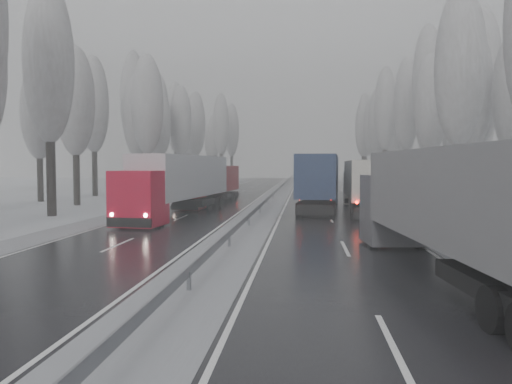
% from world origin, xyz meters
% --- Properties ---
extents(ground, '(260.00, 260.00, 0.00)m').
position_xyz_m(ground, '(0.00, 0.00, 0.00)').
color(ground, silver).
rests_on(ground, ground).
extents(carriageway_right, '(7.50, 200.00, 0.03)m').
position_xyz_m(carriageway_right, '(5.25, 30.00, 0.01)').
color(carriageway_right, black).
rests_on(carriageway_right, ground).
extents(carriageway_left, '(7.50, 200.00, 0.03)m').
position_xyz_m(carriageway_left, '(-5.25, 30.00, 0.01)').
color(carriageway_left, black).
rests_on(carriageway_left, ground).
extents(median_slush, '(3.00, 200.00, 0.04)m').
position_xyz_m(median_slush, '(0.00, 30.00, 0.02)').
color(median_slush, '#92949A').
rests_on(median_slush, ground).
extents(shoulder_right, '(2.40, 200.00, 0.04)m').
position_xyz_m(shoulder_right, '(10.20, 30.00, 0.02)').
color(shoulder_right, '#92949A').
rests_on(shoulder_right, ground).
extents(shoulder_left, '(2.40, 200.00, 0.04)m').
position_xyz_m(shoulder_left, '(-10.20, 30.00, 0.02)').
color(shoulder_left, '#92949A').
rests_on(shoulder_left, ground).
extents(median_guardrail, '(0.12, 200.00, 0.76)m').
position_xyz_m(median_guardrail, '(0.00, 29.99, 0.60)').
color(median_guardrail, slate).
rests_on(median_guardrail, ground).
extents(tree_18, '(3.60, 3.60, 16.58)m').
position_xyz_m(tree_18, '(14.51, 27.03, 10.70)').
color(tree_18, black).
rests_on(tree_18, ground).
extents(tree_20, '(3.60, 3.60, 15.71)m').
position_xyz_m(tree_20, '(17.90, 35.17, 10.14)').
color(tree_20, black).
rests_on(tree_20, ground).
extents(tree_21, '(3.60, 3.60, 18.62)m').
position_xyz_m(tree_21, '(20.12, 39.17, 12.00)').
color(tree_21, black).
rests_on(tree_21, ground).
extents(tree_22, '(3.60, 3.60, 15.86)m').
position_xyz_m(tree_22, '(17.02, 45.60, 10.24)').
color(tree_22, black).
rests_on(tree_22, ground).
extents(tree_23, '(3.60, 3.60, 13.55)m').
position_xyz_m(tree_23, '(23.31, 49.60, 8.77)').
color(tree_23, black).
rests_on(tree_23, ground).
extents(tree_24, '(3.60, 3.60, 20.49)m').
position_xyz_m(tree_24, '(17.90, 51.02, 13.19)').
color(tree_24, black).
rests_on(tree_24, ground).
extents(tree_25, '(3.60, 3.60, 19.44)m').
position_xyz_m(tree_25, '(24.81, 55.02, 12.52)').
color(tree_25, black).
rests_on(tree_25, ground).
extents(tree_26, '(3.60, 3.60, 18.78)m').
position_xyz_m(tree_26, '(17.56, 61.27, 12.10)').
color(tree_26, black).
rests_on(tree_26, ground).
extents(tree_27, '(3.60, 3.60, 17.62)m').
position_xyz_m(tree_27, '(24.72, 65.27, 11.36)').
color(tree_27, black).
rests_on(tree_27, ground).
extents(tree_28, '(3.60, 3.60, 19.62)m').
position_xyz_m(tree_28, '(16.34, 71.95, 12.64)').
color(tree_28, black).
rests_on(tree_28, ground).
extents(tree_29, '(3.60, 3.60, 18.11)m').
position_xyz_m(tree_29, '(23.71, 75.95, 11.67)').
color(tree_29, black).
rests_on(tree_29, ground).
extents(tree_30, '(3.60, 3.60, 17.86)m').
position_xyz_m(tree_30, '(16.56, 81.70, 11.52)').
color(tree_30, black).
rests_on(tree_30, ground).
extents(tree_31, '(3.60, 3.60, 18.58)m').
position_xyz_m(tree_31, '(22.48, 85.70, 11.97)').
color(tree_31, black).
rests_on(tree_31, ground).
extents(tree_32, '(3.60, 3.60, 17.33)m').
position_xyz_m(tree_32, '(16.63, 89.21, 11.18)').
color(tree_32, black).
rests_on(tree_32, ground).
extents(tree_33, '(3.60, 3.60, 14.33)m').
position_xyz_m(tree_33, '(19.77, 93.21, 9.26)').
color(tree_33, black).
rests_on(tree_33, ground).
extents(tree_34, '(3.60, 3.60, 17.63)m').
position_xyz_m(tree_34, '(15.73, 96.32, 11.37)').
color(tree_34, black).
rests_on(tree_34, ground).
extents(tree_35, '(3.60, 3.60, 18.25)m').
position_xyz_m(tree_35, '(24.94, 100.32, 11.77)').
color(tree_35, black).
rests_on(tree_35, ground).
extents(tree_36, '(3.60, 3.60, 20.23)m').
position_xyz_m(tree_36, '(17.04, 106.16, 13.02)').
color(tree_36, black).
rests_on(tree_36, ground).
extents(tree_37, '(3.60, 3.60, 16.37)m').
position_xyz_m(tree_37, '(24.02, 110.16, 10.56)').
color(tree_37, black).
rests_on(tree_37, ground).
extents(tree_38, '(3.60, 3.60, 17.97)m').
position_xyz_m(tree_38, '(18.73, 116.73, 11.59)').
color(tree_38, black).
rests_on(tree_38, ground).
extents(tree_39, '(3.60, 3.60, 16.19)m').
position_xyz_m(tree_39, '(21.55, 120.73, 10.45)').
color(tree_39, black).
rests_on(tree_39, ground).
extents(tree_58, '(3.60, 3.60, 17.21)m').
position_xyz_m(tree_58, '(-15.13, 24.57, 11.10)').
color(tree_58, black).
rests_on(tree_58, ground).
extents(tree_60, '(3.60, 3.60, 14.84)m').
position_xyz_m(tree_60, '(-17.75, 34.20, 9.59)').
color(tree_60, black).
rests_on(tree_60, ground).
extents(tree_61, '(3.60, 3.60, 13.95)m').
position_xyz_m(tree_61, '(-23.52, 38.20, 9.02)').
color(tree_61, black).
rests_on(tree_61, ground).
extents(tree_62, '(3.60, 3.60, 16.04)m').
position_xyz_m(tree_62, '(-13.94, 43.73, 10.36)').
color(tree_62, black).
rests_on(tree_62, ground).
extents(tree_63, '(3.60, 3.60, 16.88)m').
position_xyz_m(tree_63, '(-21.85, 47.73, 10.89)').
color(tree_63, black).
rests_on(tree_63, ground).
extents(tree_64, '(3.60, 3.60, 15.42)m').
position_xyz_m(tree_64, '(-18.26, 52.71, 9.96)').
color(tree_64, black).
rests_on(tree_64, ground).
extents(tree_65, '(3.60, 3.60, 19.48)m').
position_xyz_m(tree_65, '(-20.05, 56.71, 12.55)').
color(tree_65, black).
rests_on(tree_65, ground).
extents(tree_66, '(3.60, 3.60, 15.23)m').
position_xyz_m(tree_66, '(-18.16, 62.35, 9.84)').
color(tree_66, black).
rests_on(tree_66, ground).
extents(tree_67, '(3.60, 3.60, 17.09)m').
position_xyz_m(tree_67, '(-19.54, 66.35, 11.03)').
color(tree_67, black).
rests_on(tree_67, ground).
extents(tree_68, '(3.60, 3.60, 16.65)m').
position_xyz_m(tree_68, '(-16.58, 69.11, 10.75)').
color(tree_68, black).
rests_on(tree_68, ground).
extents(tree_69, '(3.60, 3.60, 19.35)m').
position_xyz_m(tree_69, '(-21.42, 73.11, 12.46)').
color(tree_69, black).
rests_on(tree_69, ground).
extents(tree_70, '(3.60, 3.60, 17.09)m').
position_xyz_m(tree_70, '(-16.33, 79.19, 11.03)').
color(tree_70, black).
rests_on(tree_70, ground).
extents(tree_71, '(3.60, 3.60, 19.61)m').
position_xyz_m(tree_71, '(-21.09, 83.19, 12.63)').
color(tree_71, black).
rests_on(tree_71, ground).
extents(tree_72, '(3.60, 3.60, 15.11)m').
position_xyz_m(tree_72, '(-18.93, 88.54, 9.76)').
color(tree_72, black).
rests_on(tree_72, ground).
extents(tree_73, '(3.60, 3.60, 17.22)m').
position_xyz_m(tree_73, '(-21.82, 92.54, 11.11)').
color(tree_73, black).
rests_on(tree_73, ground).
extents(tree_74, '(3.60, 3.60, 19.68)m').
position_xyz_m(tree_74, '(-15.07, 99.33, 12.67)').
color(tree_74, black).
rests_on(tree_74, ground).
extents(tree_75, '(3.60, 3.60, 18.60)m').
position_xyz_m(tree_75, '(-24.20, 103.33, 11.99)').
color(tree_75, black).
rests_on(tree_75, ground).
extents(tree_76, '(3.60, 3.60, 18.55)m').
position_xyz_m(tree_76, '(-14.05, 108.72, 11.95)').
color(tree_76, black).
rests_on(tree_76, ground).
extents(tree_77, '(3.60, 3.60, 14.32)m').
position_xyz_m(tree_77, '(-19.66, 112.72, 9.26)').
color(tree_77, black).
rests_on(tree_77, ground).
extents(tree_78, '(3.60, 3.60, 19.55)m').
position_xyz_m(tree_78, '(-17.56, 115.31, 12.59)').
color(tree_78, black).
rests_on(tree_78, ground).
extents(tree_79, '(3.60, 3.60, 17.07)m').
position_xyz_m(tree_79, '(-20.33, 119.31, 11.01)').
color(tree_79, black).
rests_on(tree_79, ground).
extents(truck_grey_tarp, '(4.24, 16.85, 4.28)m').
position_xyz_m(truck_grey_tarp, '(8.21, 6.42, 2.50)').
color(truck_grey_tarp, '#515056').
rests_on(truck_grey_tarp, ground).
extents(truck_blue_box, '(4.09, 17.72, 4.51)m').
position_xyz_m(truck_blue_box, '(4.72, 31.09, 2.63)').
color(truck_blue_box, '#1A2341').
rests_on(truck_blue_box, ground).
extents(truck_cream_box, '(3.15, 16.02, 4.09)m').
position_xyz_m(truck_cream_box, '(8.03, 29.60, 2.38)').
color(truck_cream_box, '#A0988D').
rests_on(truck_cream_box, ground).
extents(box_truck_distant, '(2.62, 7.89, 2.92)m').
position_xyz_m(box_truck_distant, '(3.65, 85.77, 1.49)').
color(box_truck_distant, silver).
rests_on(box_truck_distant, ground).
extents(truck_red_white, '(4.54, 17.52, 4.46)m').
position_xyz_m(truck_red_white, '(-5.66, 24.96, 2.60)').
color(truck_red_white, red).
rests_on(truck_red_white, ground).
extents(truck_red_red, '(3.43, 14.35, 3.65)m').
position_xyz_m(truck_red_red, '(-5.40, 36.39, 2.13)').
color(truck_red_red, red).
rests_on(truck_red_red, ground).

